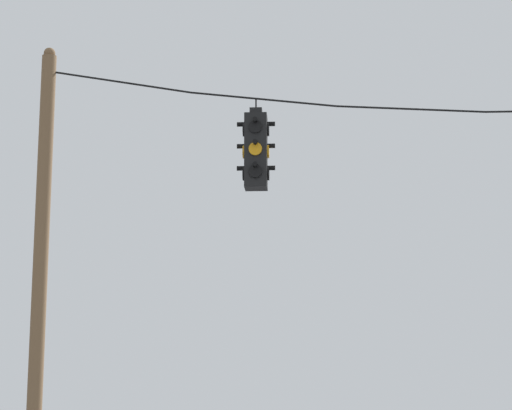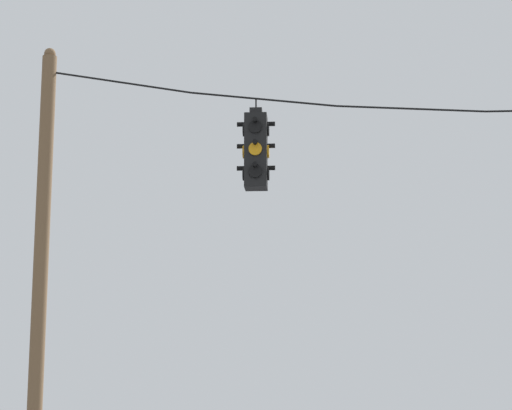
% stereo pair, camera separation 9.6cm
% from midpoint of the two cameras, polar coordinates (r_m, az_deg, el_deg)
% --- Properties ---
extents(utility_pole_left, '(0.23, 0.23, 7.62)m').
position_cam_midpoint_polar(utility_pole_left, '(15.27, -12.46, -4.80)').
color(utility_pole_left, brown).
rests_on(utility_pole_left, ground_plane).
extents(traffic_light_near_right_pole, '(0.58, 0.58, 1.40)m').
position_cam_midpoint_polar(traffic_light_near_right_pole, '(15.12, -0.18, 3.13)').
color(traffic_light_near_right_pole, black).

